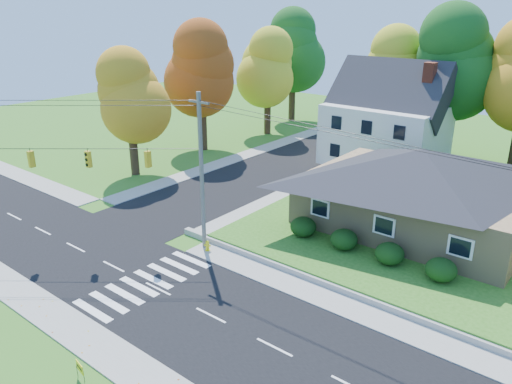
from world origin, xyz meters
TOP-DOWN VIEW (x-y plane):
  - ground at (0.00, 0.00)m, footprint 120.00×120.00m
  - road_main at (0.00, 0.00)m, footprint 90.00×8.00m
  - road_cross at (-8.00, 26.00)m, footprint 8.00×44.00m
  - sidewalk_north at (0.00, 5.00)m, footprint 90.00×2.00m
  - sidewalk_south at (0.00, -5.00)m, footprint 90.00×2.00m
  - lawn at (13.00, 21.00)m, footprint 30.00×30.00m
  - ranch_house at (8.00, 16.00)m, footprint 14.60×10.60m
  - colonial_house at (0.04, 28.00)m, footprint 10.40×8.40m
  - hedge_row at (7.50, 9.80)m, footprint 10.70×1.70m
  - traffic_infrastructure at (-0.15, 1.35)m, footprint 38.10×10.66m
  - tree_lot_0 at (-2.00, 34.00)m, footprint 6.72×6.72m
  - tree_lot_1 at (4.00, 33.00)m, footprint 7.84×7.84m
  - tree_west_0 at (-17.00, 12.00)m, footprint 6.16×6.16m
  - tree_west_1 at (-18.00, 22.00)m, footprint 7.28×7.28m
  - tree_west_2 at (-17.00, 32.00)m, footprint 6.72×6.72m
  - tree_west_3 at (-19.00, 40.00)m, footprint 7.84×7.84m
  - white_car at (-6.84, 31.99)m, footprint 2.31×4.42m
  - fire_hydrant at (-1.00, 4.96)m, footprint 0.43×0.34m
  - yard_sign at (2.94, -6.70)m, footprint 0.66×0.15m

SIDE VIEW (x-z plane):
  - ground at x=0.00m, z-range 0.00..0.00m
  - road_main at x=0.00m, z-range 0.00..0.02m
  - road_cross at x=-8.00m, z-range 0.00..0.02m
  - sidewalk_north at x=0.00m, z-range 0.00..0.08m
  - sidewalk_south at x=0.00m, z-range 0.00..0.08m
  - lawn at x=13.00m, z-range 0.00..0.50m
  - fire_hydrant at x=-1.00m, z-range -0.02..0.74m
  - yard_sign at x=2.94m, z-range 0.18..1.01m
  - white_car at x=-6.84m, z-range 0.02..1.41m
  - hedge_row at x=7.50m, z-range 0.50..1.77m
  - ranch_house at x=8.00m, z-range 0.57..5.97m
  - colonial_house at x=0.04m, z-range -0.22..9.38m
  - traffic_infrastructure at x=-0.15m, z-range 0.15..10.15m
  - tree_west_0 at x=-17.00m, z-range 1.42..12.89m
  - tree_west_2 at x=-17.00m, z-range 1.55..14.06m
  - tree_lot_0 at x=-2.00m, z-range 2.05..14.56m
  - tree_west_1 at x=-18.00m, z-range 1.68..15.24m
  - tree_west_3 at x=-19.00m, z-range 1.81..16.41m
  - tree_lot_1 at x=4.00m, z-range 2.31..16.91m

